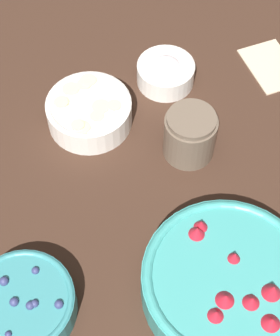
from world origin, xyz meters
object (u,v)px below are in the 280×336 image
Objects in this scene: bowl_blueberries at (22,304)px; bowl_cream at (166,71)px; jar_chocolate at (190,136)px; bowl_strawberries at (227,282)px; bowl_bananas at (89,110)px.

bowl_blueberries reaches higher than bowl_cream.
jar_chocolate is at bearing 10.99° from bowl_cream.
bowl_blueberries is 1.68× the size of jar_chocolate.
bowl_strawberries is 0.41m from bowl_bananas.
bowl_blueberries is at bearing -42.77° from jar_chocolate.
bowl_strawberries is at bearing 8.92° from bowl_cream.
jar_chocolate reaches higher than bowl_bananas.
bowl_bananas is (-0.34, -0.22, -0.01)m from bowl_strawberries.
bowl_bananas is 0.19m from jar_chocolate.
jar_chocolate is (0.07, 0.18, 0.01)m from bowl_bananas.
bowl_strawberries reaches higher than bowl_blueberries.
bowl_strawberries is at bearing 94.11° from bowl_blueberries.
jar_chocolate is at bearing 68.37° from bowl_bananas.
bowl_bananas is (-0.36, 0.09, 0.00)m from bowl_blueberries.
bowl_cream is (-0.44, -0.07, -0.01)m from bowl_strawberries.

